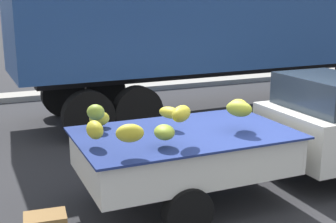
{
  "coord_description": "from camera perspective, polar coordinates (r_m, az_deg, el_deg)",
  "views": [
    {
      "loc": [
        -3.56,
        -5.12,
        2.86
      ],
      "look_at": [
        -1.16,
        0.41,
        1.36
      ],
      "focal_mm": 48.09,
      "sensor_mm": 36.0,
      "label": 1
    }
  ],
  "objects": [
    {
      "name": "semi_trailer",
      "position": [
        12.13,
        9.93,
        12.26
      ],
      "size": [
        12.06,
        2.87,
        3.95
      ],
      "rotation": [
        0.0,
        0.0,
        0.02
      ],
      "color": "navy",
      "rests_on": "ground"
    },
    {
      "name": "pickup_truck",
      "position": [
        7.39,
        16.92,
        -2.16
      ],
      "size": [
        5.27,
        1.84,
        1.7
      ],
      "rotation": [
        0.0,
        0.0,
        -0.0
      ],
      "color": "silver",
      "rests_on": "ground"
    },
    {
      "name": "curb_strip",
      "position": [
        14.37,
        -8.74,
        2.65
      ],
      "size": [
        80.0,
        0.8,
        0.16
      ],
      "primitive_type": "cube",
      "color": "gray",
      "rests_on": "ground"
    },
    {
      "name": "ground",
      "position": [
        6.86,
        10.46,
        -10.91
      ],
      "size": [
        220.0,
        220.0,
        0.0
      ],
      "primitive_type": "plane",
      "color": "#28282B"
    }
  ]
}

